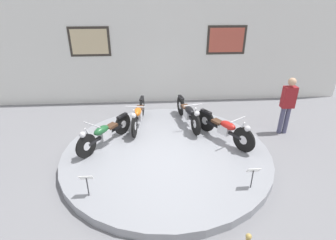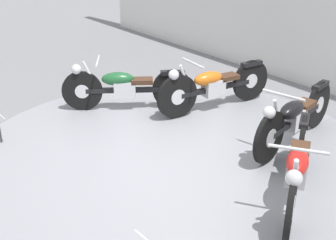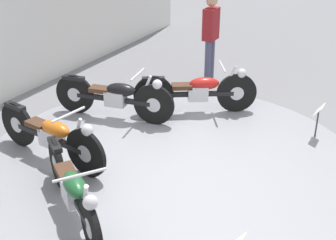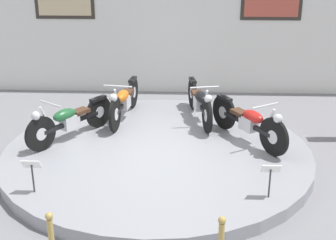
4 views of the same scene
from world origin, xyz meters
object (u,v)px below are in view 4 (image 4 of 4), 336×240
(motorcycle_black, at_px, (200,101))
(info_placard_front_centre, at_px, (270,173))
(motorcycle_green, at_px, (69,119))
(motorcycle_orange, at_px, (124,100))
(info_placard_front_left, at_px, (32,169))
(motorcycle_red, at_px, (249,121))

(motorcycle_black, xyz_separation_m, info_placard_front_centre, (0.89, -2.93, -0.02))
(motorcycle_green, height_order, info_placard_front_centre, motorcycle_green)
(motorcycle_orange, distance_m, info_placard_front_left, 3.06)
(motorcycle_green, relative_size, motorcycle_red, 0.95)
(motorcycle_green, bearing_deg, motorcycle_orange, 51.18)
(motorcycle_black, height_order, motorcycle_red, motorcycle_black)
(motorcycle_orange, bearing_deg, motorcycle_black, 0.02)
(motorcycle_black, height_order, info_placard_front_left, motorcycle_black)
(motorcycle_black, relative_size, info_placard_front_left, 3.86)
(motorcycle_orange, height_order, info_placard_front_left, motorcycle_orange)
(motorcycle_orange, height_order, motorcycle_red, motorcycle_orange)
(motorcycle_black, height_order, info_placard_front_centre, motorcycle_black)
(motorcycle_black, bearing_deg, motorcycle_green, -155.90)
(info_placard_front_centre, bearing_deg, motorcycle_red, 92.03)
(motorcycle_black, bearing_deg, motorcycle_orange, -179.98)
(motorcycle_black, distance_m, info_placard_front_centre, 3.06)
(motorcycle_orange, bearing_deg, info_placard_front_centre, -50.96)
(motorcycle_orange, distance_m, motorcycle_red, 2.53)
(motorcycle_red, height_order, info_placard_front_left, motorcycle_red)
(motorcycle_green, distance_m, motorcycle_orange, 1.33)
(motorcycle_red, relative_size, info_placard_front_left, 3.34)
(motorcycle_orange, relative_size, info_placard_front_centre, 3.89)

